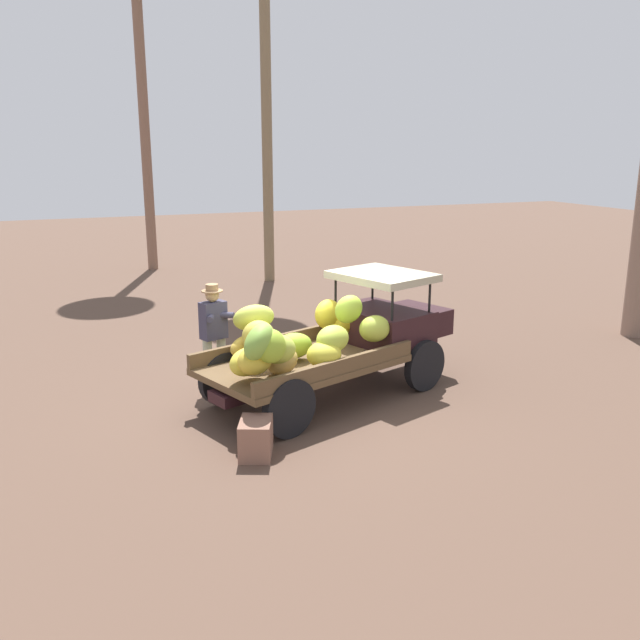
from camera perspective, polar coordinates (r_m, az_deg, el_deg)
name	(u,v)px	position (r m, az deg, el deg)	size (l,w,h in m)	color
ground_plane	(301,397)	(10.83, -1.64, -6.49)	(60.00, 60.00, 0.00)	brown
truck	(336,339)	(10.60, 1.35, -1.61)	(4.66, 2.91, 1.86)	black
farmer	(214,330)	(11.02, -8.89, -0.84)	(0.55, 0.51, 1.74)	#B4B899
wooden_crate	(256,438)	(8.84, -5.41, -9.85)	(0.55, 0.40, 0.48)	#855C4A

